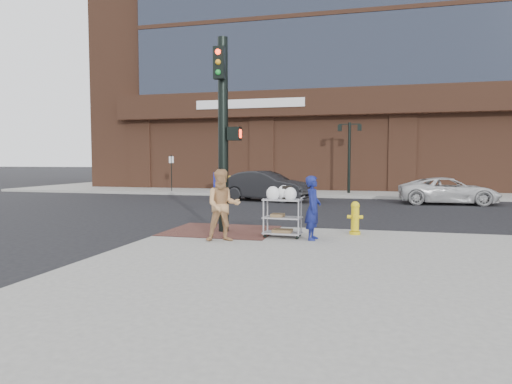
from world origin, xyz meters
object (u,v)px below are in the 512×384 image
(traffic_signal_pole, at_px, (224,129))
(pedestrian_tan, at_px, (223,205))
(minivan_white, at_px, (449,191))
(utility_cart, at_px, (283,214))
(woman_blue, at_px, (313,208))
(sedan_dark, at_px, (266,186))
(fire_hydrant, at_px, (355,218))
(lamp_post, at_px, (349,150))

(traffic_signal_pole, relative_size, pedestrian_tan, 3.00)
(minivan_white, distance_m, utility_cart, 12.93)
(utility_cart, bearing_deg, traffic_signal_pole, 164.05)
(woman_blue, distance_m, sedan_dark, 12.00)
(fire_hydrant, bearing_deg, sedan_dark, 114.45)
(lamp_post, height_order, traffic_signal_pole, traffic_signal_pole)
(woman_blue, relative_size, pedestrian_tan, 0.90)
(woman_blue, distance_m, pedestrian_tan, 2.11)
(traffic_signal_pole, distance_m, pedestrian_tan, 2.31)
(fire_hydrant, bearing_deg, pedestrian_tan, -149.24)
(woman_blue, bearing_deg, lamp_post, 3.04)
(minivan_white, relative_size, utility_cart, 3.50)
(pedestrian_tan, bearing_deg, fire_hydrant, 7.52)
(traffic_signal_pole, distance_m, minivan_white, 13.50)
(pedestrian_tan, height_order, fire_hydrant, pedestrian_tan)
(woman_blue, bearing_deg, minivan_white, -18.67)
(sedan_dark, distance_m, minivan_white, 8.57)
(lamp_post, bearing_deg, pedestrian_tan, -97.12)
(traffic_signal_pole, bearing_deg, lamp_post, 80.76)
(pedestrian_tan, distance_m, minivan_white, 14.26)
(traffic_signal_pole, height_order, minivan_white, traffic_signal_pole)
(traffic_signal_pole, bearing_deg, minivan_white, 57.39)
(woman_blue, bearing_deg, traffic_signal_pole, 78.82)
(pedestrian_tan, xyz_separation_m, minivan_white, (6.77, 12.54, -0.37))
(pedestrian_tan, height_order, minivan_white, pedestrian_tan)
(woman_blue, bearing_deg, pedestrian_tan, 112.82)
(woman_blue, xyz_separation_m, utility_cart, (-0.75, 0.15, -0.18))
(woman_blue, height_order, fire_hydrant, woman_blue)
(sedan_dark, distance_m, fire_hydrant, 11.37)
(traffic_signal_pole, height_order, woman_blue, traffic_signal_pole)
(minivan_white, height_order, fire_hydrant, minivan_white)
(woman_blue, height_order, sedan_dark, woman_blue)
(traffic_signal_pole, relative_size, fire_hydrant, 5.96)
(fire_hydrant, bearing_deg, minivan_white, 70.40)
(sedan_dark, bearing_deg, lamp_post, -27.41)
(minivan_white, relative_size, fire_hydrant, 5.25)
(traffic_signal_pole, bearing_deg, pedestrian_tan, -72.87)
(sedan_dark, bearing_deg, woman_blue, -148.29)
(lamp_post, bearing_deg, woman_blue, -90.29)
(lamp_post, xyz_separation_m, traffic_signal_pole, (-2.48, -15.23, 0.21))
(pedestrian_tan, bearing_deg, traffic_signal_pole, 83.89)
(sedan_dark, height_order, fire_hydrant, sedan_dark)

